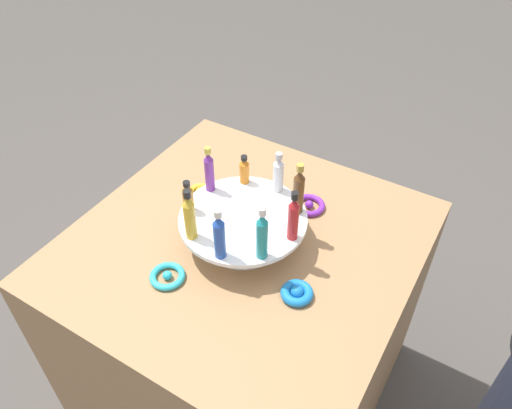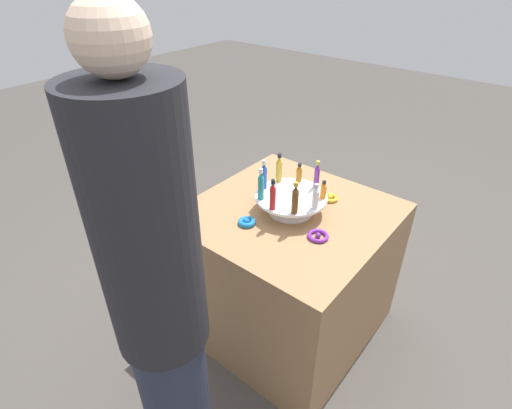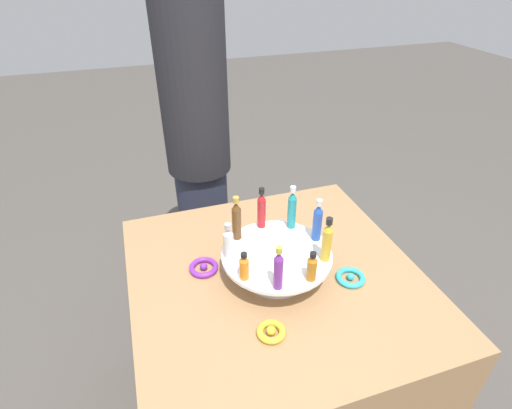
{
  "view_description": "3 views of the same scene",
  "coord_description": "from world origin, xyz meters",
  "px_view_note": "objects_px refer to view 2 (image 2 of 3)",
  "views": [
    {
      "loc": [
        -0.52,
        0.8,
        1.74
      ],
      "look_at": [
        -0.04,
        -0.0,
        0.91
      ],
      "focal_mm": 35.0,
      "sensor_mm": 36.0,
      "label": 1
    },
    {
      "loc": [
        -1.33,
        -0.88,
        1.82
      ],
      "look_at": [
        -0.29,
        -0.03,
        0.96
      ],
      "focal_mm": 28.0,
      "sensor_mm": 36.0,
      "label": 2
    },
    {
      "loc": [
        0.87,
        -0.35,
        1.64
      ],
      "look_at": [
        -0.16,
        -0.01,
        0.93
      ],
      "focal_mm": 28.0,
      "sensor_mm": 36.0,
      "label": 3
    }
  ],
  "objects_px": {
    "ribbon_bow_teal": "(267,188)",
    "person_figure": "(159,301)",
    "bottle_clear": "(316,197)",
    "ribbon_bow_blue": "(247,222)",
    "bottle_purple": "(317,175)",
    "bottle_red": "(273,196)",
    "bottle_blue": "(264,175)",
    "ribbon_bow_gold": "(330,198)",
    "bottle_gold": "(279,169)",
    "bottle_amber": "(299,173)",
    "bottle_brown": "(295,199)",
    "bottle_teal": "(261,185)",
    "display_stand": "(291,201)",
    "bottle_orange": "(323,190)",
    "ribbon_bow_purple": "(318,236)"
  },
  "relations": [
    {
      "from": "ribbon_bow_blue",
      "to": "person_figure",
      "type": "distance_m",
      "value": 0.66
    },
    {
      "from": "bottle_amber",
      "to": "bottle_gold",
      "type": "height_order",
      "value": "bottle_gold"
    },
    {
      "from": "display_stand",
      "to": "bottle_orange",
      "type": "xyz_separation_m",
      "value": [
        0.07,
        -0.13,
        0.07
      ]
    },
    {
      "from": "bottle_brown",
      "to": "ribbon_bow_purple",
      "type": "relative_size",
      "value": 1.63
    },
    {
      "from": "ribbon_bow_purple",
      "to": "ribbon_bow_gold",
      "type": "relative_size",
      "value": 1.18
    },
    {
      "from": "bottle_teal",
      "to": "ribbon_bow_purple",
      "type": "height_order",
      "value": "bottle_teal"
    },
    {
      "from": "display_stand",
      "to": "ribbon_bow_teal",
      "type": "height_order",
      "value": "display_stand"
    },
    {
      "from": "bottle_amber",
      "to": "bottle_red",
      "type": "height_order",
      "value": "bottle_red"
    },
    {
      "from": "bottle_clear",
      "to": "ribbon_bow_blue",
      "type": "height_order",
      "value": "bottle_clear"
    },
    {
      "from": "bottle_red",
      "to": "bottle_teal",
      "type": "bearing_deg",
      "value": 70.36
    },
    {
      "from": "ribbon_bow_gold",
      "to": "person_figure",
      "type": "height_order",
      "value": "person_figure"
    },
    {
      "from": "person_figure",
      "to": "bottle_orange",
      "type": "bearing_deg",
      "value": -8.28
    },
    {
      "from": "ribbon_bow_purple",
      "to": "ribbon_bow_teal",
      "type": "xyz_separation_m",
      "value": [
        0.19,
        0.42,
        -0.0
      ]
    },
    {
      "from": "bottle_purple",
      "to": "bottle_red",
      "type": "bearing_deg",
      "value": 170.36
    },
    {
      "from": "ribbon_bow_teal",
      "to": "bottle_brown",
      "type": "bearing_deg",
      "value": -123.68
    },
    {
      "from": "bottle_gold",
      "to": "bottle_teal",
      "type": "distance_m",
      "value": 0.19
    },
    {
      "from": "display_stand",
      "to": "ribbon_bow_purple",
      "type": "xyz_separation_m",
      "value": [
        -0.09,
        -0.21,
        -0.05
      ]
    },
    {
      "from": "bottle_purple",
      "to": "bottle_blue",
      "type": "bearing_deg",
      "value": 130.36
    },
    {
      "from": "bottle_clear",
      "to": "bottle_orange",
      "type": "relative_size",
      "value": 1.39
    },
    {
      "from": "bottle_teal",
      "to": "bottle_red",
      "type": "height_order",
      "value": "bottle_teal"
    },
    {
      "from": "bottle_amber",
      "to": "bottle_blue",
      "type": "distance_m",
      "value": 0.19
    },
    {
      "from": "ribbon_bow_teal",
      "to": "person_figure",
      "type": "relative_size",
      "value": 0.05
    },
    {
      "from": "bottle_purple",
      "to": "bottle_blue",
      "type": "height_order",
      "value": "bottle_blue"
    },
    {
      "from": "bottle_red",
      "to": "ribbon_bow_gold",
      "type": "relative_size",
      "value": 1.84
    },
    {
      "from": "bottle_red",
      "to": "ribbon_bow_teal",
      "type": "bearing_deg",
      "value": 41.78
    },
    {
      "from": "bottle_blue",
      "to": "bottle_amber",
      "type": "bearing_deg",
      "value": -29.64
    },
    {
      "from": "bottle_amber",
      "to": "ribbon_bow_gold",
      "type": "relative_size",
      "value": 1.19
    },
    {
      "from": "bottle_amber",
      "to": "bottle_teal",
      "type": "xyz_separation_m",
      "value": [
        -0.25,
        0.04,
        0.03
      ]
    },
    {
      "from": "person_figure",
      "to": "ribbon_bow_purple",
      "type": "bearing_deg",
      "value": -15.55
    },
    {
      "from": "bottle_purple",
      "to": "bottle_gold",
      "type": "distance_m",
      "value": 0.19
    },
    {
      "from": "ribbon_bow_gold",
      "to": "ribbon_bow_teal",
      "type": "xyz_separation_m",
      "value": [
        -0.12,
        0.31,
        -0.0
      ]
    },
    {
      "from": "bottle_clear",
      "to": "bottle_purple",
      "type": "xyz_separation_m",
      "value": [
        0.16,
        0.09,
        0.01
      ]
    },
    {
      "from": "bottle_red",
      "to": "bottle_brown",
      "type": "xyz_separation_m",
      "value": [
        0.03,
        -0.09,
        0.0
      ]
    },
    {
      "from": "bottle_amber",
      "to": "bottle_blue",
      "type": "bearing_deg",
      "value": 150.36
    },
    {
      "from": "bottle_blue",
      "to": "person_figure",
      "type": "distance_m",
      "value": 0.84
    },
    {
      "from": "bottle_clear",
      "to": "ribbon_bow_gold",
      "type": "height_order",
      "value": "bottle_clear"
    },
    {
      "from": "display_stand",
      "to": "ribbon_bow_teal",
      "type": "distance_m",
      "value": 0.24
    },
    {
      "from": "bottle_amber",
      "to": "ribbon_bow_blue",
      "type": "relative_size",
      "value": 1.17
    },
    {
      "from": "bottle_blue",
      "to": "bottle_red",
      "type": "height_order",
      "value": "same"
    },
    {
      "from": "ribbon_bow_gold",
      "to": "ribbon_bow_teal",
      "type": "distance_m",
      "value": 0.33
    },
    {
      "from": "display_stand",
      "to": "bottle_teal",
      "type": "relative_size",
      "value": 2.2
    },
    {
      "from": "bottle_orange",
      "to": "bottle_red",
      "type": "height_order",
      "value": "bottle_red"
    },
    {
      "from": "bottle_purple",
      "to": "bottle_amber",
      "type": "relative_size",
      "value": 1.48
    },
    {
      "from": "bottle_orange",
      "to": "bottle_blue",
      "type": "relative_size",
      "value": 0.61
    },
    {
      "from": "bottle_clear",
      "to": "ribbon_bow_purple",
      "type": "height_order",
      "value": "bottle_clear"
    },
    {
      "from": "bottle_clear",
      "to": "person_figure",
      "type": "relative_size",
      "value": 0.07
    },
    {
      "from": "bottle_red",
      "to": "ribbon_bow_teal",
      "type": "distance_m",
      "value": 0.35
    },
    {
      "from": "bottle_purple",
      "to": "bottle_blue",
      "type": "distance_m",
      "value": 0.25
    },
    {
      "from": "ribbon_bow_gold",
      "to": "bottle_clear",
      "type": "bearing_deg",
      "value": -168.18
    },
    {
      "from": "bottle_amber",
      "to": "bottle_blue",
      "type": "height_order",
      "value": "bottle_blue"
    }
  ]
}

